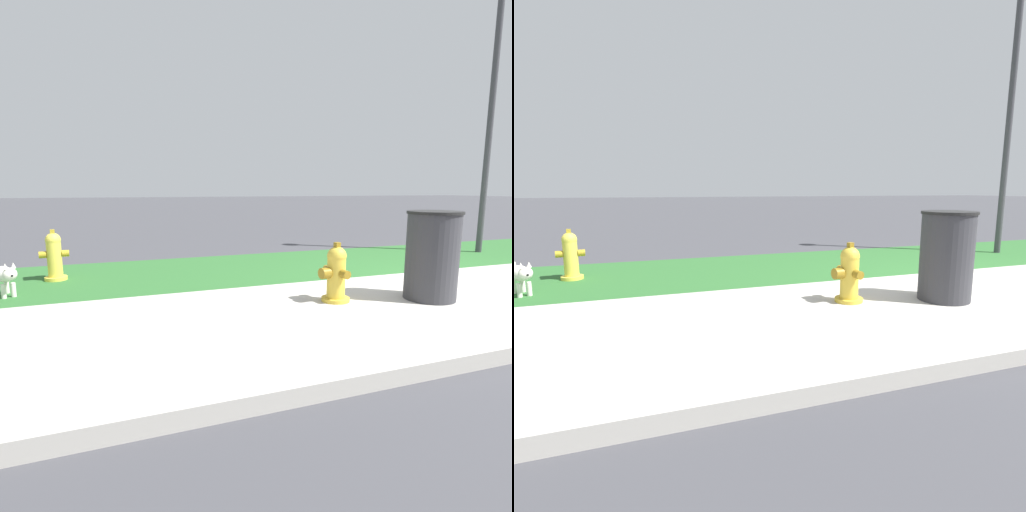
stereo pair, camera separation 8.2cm
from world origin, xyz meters
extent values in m
plane|color=#424247|center=(0.00, 0.00, 0.00)|extent=(120.00, 120.00, 0.00)
cube|color=#BCB7AD|center=(0.00, 0.00, 0.01)|extent=(18.00, 2.56, 0.01)
cube|color=#2D662D|center=(0.00, 2.49, 0.00)|extent=(18.00, 2.42, 0.01)
cylinder|color=gold|center=(-1.93, 0.35, 0.03)|extent=(0.30, 0.30, 0.05)
cylinder|color=gold|center=(-1.93, 0.35, 0.28)|extent=(0.20, 0.20, 0.45)
sphere|color=gold|center=(-1.93, 0.35, 0.50)|extent=(0.21, 0.21, 0.21)
cube|color=olive|center=(-1.93, 0.35, 0.62)|extent=(0.06, 0.06, 0.06)
cylinder|color=olive|center=(-1.91, 0.21, 0.33)|extent=(0.10, 0.10, 0.09)
cylinder|color=olive|center=(-1.94, 0.49, 0.33)|extent=(0.10, 0.10, 0.09)
cylinder|color=olive|center=(-2.07, 0.33, 0.33)|extent=(0.11, 0.13, 0.12)
cylinder|color=yellow|center=(-4.91, 2.56, 0.03)|extent=(0.28, 0.28, 0.05)
cylinder|color=yellow|center=(-4.91, 2.56, 0.30)|extent=(0.18, 0.18, 0.49)
sphere|color=yellow|center=(-4.91, 2.56, 0.54)|extent=(0.19, 0.19, 0.19)
cube|color=#B29323|center=(-4.91, 2.56, 0.66)|extent=(0.06, 0.06, 0.06)
cylinder|color=#B29323|center=(-5.04, 2.54, 0.36)|extent=(0.10, 0.10, 0.09)
cylinder|color=#B29323|center=(-4.77, 2.57, 0.36)|extent=(0.10, 0.10, 0.09)
cylinder|color=#B29323|center=(-4.92, 2.70, 0.36)|extent=(0.13, 0.11, 0.12)
ellipsoid|color=silver|center=(-5.35, 1.85, 0.26)|extent=(0.33, 0.41, 0.18)
sphere|color=silver|center=(-5.25, 1.66, 0.29)|extent=(0.15, 0.15, 0.15)
sphere|color=black|center=(-5.22, 1.59, 0.28)|extent=(0.03, 0.03, 0.03)
cone|color=silver|center=(-5.21, 1.67, 0.38)|extent=(0.07, 0.07, 0.07)
cone|color=silver|center=(-5.28, 1.63, 0.38)|extent=(0.07, 0.07, 0.07)
cylinder|color=silver|center=(-5.25, 1.77, 0.08)|extent=(0.05, 0.05, 0.17)
cylinder|color=silver|center=(-5.34, 1.73, 0.08)|extent=(0.05, 0.05, 0.17)
cylinder|color=silver|center=(-5.36, 1.98, 0.08)|extent=(0.05, 0.05, 0.17)
cylinder|color=#3D3D42|center=(2.53, 2.42, 2.35)|extent=(0.11, 0.11, 4.71)
cylinder|color=#333338|center=(-0.90, 0.07, 0.47)|extent=(0.55, 0.55, 0.95)
cylinder|color=black|center=(-0.90, 0.07, 0.96)|extent=(0.58, 0.58, 0.03)
camera|label=1|loc=(-4.18, -3.29, 1.21)|focal=28.00mm
camera|label=2|loc=(-4.11, -3.32, 1.21)|focal=28.00mm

